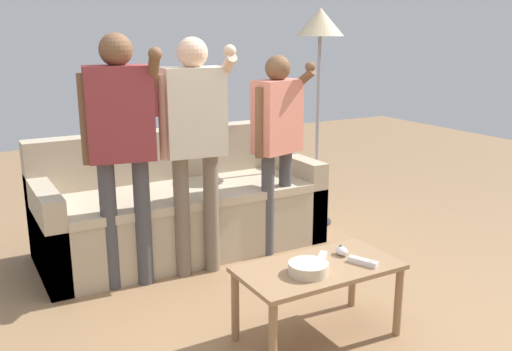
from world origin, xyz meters
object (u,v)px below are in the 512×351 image
Objects in this scene: player_center at (195,130)px; player_left at (121,133)px; game_remote_wand_far at (310,270)px; game_remote_nunchuk at (342,251)px; coffee_table at (318,277)px; game_remote_wand_spare at (363,262)px; game_remote_wand_near at (321,259)px; player_right at (277,131)px; snack_bowl at (308,268)px; couch at (180,209)px; floor_lamp at (320,35)px.

player_left is at bearing 175.83° from player_center.
player_left is 1.45m from game_remote_wand_far.
game_remote_nunchuk is 0.57× the size of game_remote_wand_far.
game_remote_wand_spare is at bearing -24.95° from coffee_table.
game_remote_wand_near is at bearing -76.06° from player_center.
player_left is at bearing -177.98° from player_right.
snack_bowl is 1.29m from player_center.
snack_bowl is 0.18m from game_remote_wand_near.
player_center is (-0.22, 1.10, 0.64)m from coffee_table.
coffee_table is 0.15m from snack_bowl.
player_center is 9.73× the size of game_remote_wand_spare.
game_remote_wand_far is (0.60, -1.19, -0.58)m from player_left.
couch is 13.66× the size of game_remote_wand_far.
game_remote_nunchuk is 0.05× the size of player_left.
player_left is at bearing 121.38° from coffee_table.
game_remote_wand_near is (0.15, 0.10, -0.01)m from snack_bowl.
player_center is 1.29m from game_remote_wand_far.
floor_lamp is 1.23× the size of player_right.
game_remote_wand_far is (0.01, 0.00, -0.01)m from snack_bowl.
game_remote_wand_near and game_remote_wand_far have the same top height.
game_remote_nunchuk is 0.06× the size of player_right.
snack_bowl is at bearing -114.76° from player_right.
game_remote_wand_spare is at bearing -70.18° from player_center.
game_remote_wand_near is at bearing -82.88° from couch.
game_remote_wand_far is 0.31m from game_remote_wand_spare.
player_left is 1.02× the size of player_center.
coffee_table is at bearing -163.55° from game_remote_nunchuk.
player_right is at bearing 65.24° from snack_bowl.
player_left is at bearing 116.27° from snack_bowl.
game_remote_wand_spare is at bearing -53.69° from player_left.
coffee_table is at bearing -84.68° from couch.
couch is at bearing 81.78° from player_center.
couch reaches higher than snack_bowl.
game_remote_nunchuk is at bearing -103.36° from player_right.
player_left is 11.27× the size of game_remote_wand_near.
player_center reaches higher than game_remote_nunchuk.
coffee_table is at bearing -125.03° from floor_lamp.
coffee_table is 0.48× the size of floor_lamp.
player_left is (-0.55, -0.45, 0.71)m from couch.
coffee_table is 0.13m from game_remote_wand_far.
snack_bowl is 1.44× the size of game_remote_wand_near.
player_center is at bearing 95.56° from snack_bowl.
floor_lamp is 1.00m from player_right.
player_right is 1.43m from game_remote_wand_far.
snack_bowl is at bearing -63.73° from player_left.
game_remote_nunchuk is 0.05× the size of floor_lamp.
coffee_table is 0.53× the size of player_left.
floor_lamp is 11.79× the size of game_remote_wand_far.
player_left is (-0.59, 1.19, 0.57)m from snack_bowl.
player_center is (-0.07, -0.49, 0.69)m from couch.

